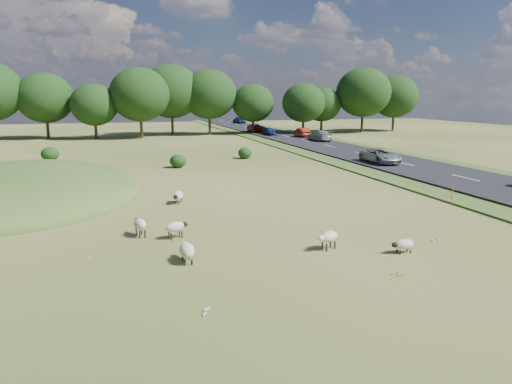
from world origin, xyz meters
TOP-DOWN VIEW (x-y plane):
  - ground at (0.00, 20.00)m, footprint 160.00×160.00m
  - mound at (-12.00, 12.00)m, footprint 16.00×20.00m
  - road at (20.00, 30.00)m, footprint 8.00×150.00m
  - treeline at (-1.06, 55.44)m, footprint 96.28×14.66m
  - shrubs at (-3.59, 25.83)m, footprint 20.91×9.79m
  - marker_post at (13.27, 1.35)m, footprint 0.06×0.06m
  - sheep_0 at (-3.05, -3.51)m, footprint 0.59×1.32m
  - sheep_1 at (5.68, -5.02)m, footprint 1.04×0.49m
  - sheep_2 at (-4.64, 0.46)m, footprint 0.72×1.21m
  - sheep_3 at (2.89, -3.73)m, footprint 1.17×0.84m
  - sheep_5 at (-2.14, 6.73)m, footprint 0.88×1.32m
  - sheep_6 at (-3.09, -0.35)m, footprint 1.15×0.77m
  - car_2 at (21.90, 45.97)m, footprint 1.43×4.10m
  - car_3 at (21.90, 39.25)m, footprint 2.07×5.08m
  - car_4 at (18.10, 57.85)m, footprint 2.34×5.08m
  - car_5 at (18.10, 17.04)m, footprint 2.23×4.84m
  - car_6 at (21.90, 85.11)m, footprint 2.13×5.25m
  - car_7 at (18.10, 50.49)m, footprint 1.45×3.61m

SIDE VIEW (x-z plane):
  - ground at x=0.00m, z-range 0.00..0.00m
  - mound at x=-12.00m, z-range -2.00..2.00m
  - road at x=20.00m, z-range 0.00..0.25m
  - sheep_1 at x=5.68m, z-range 0.08..0.67m
  - sheep_5 at x=-2.14m, z-range 0.10..0.83m
  - sheep_0 at x=-3.05m, z-range 0.10..0.87m
  - sheep_6 at x=-3.09m, z-range 0.16..0.95m
  - sheep_3 at x=2.89m, z-range 0.16..0.98m
  - sheep_2 at x=-4.64m, z-range 0.17..1.01m
  - marker_post at x=13.27m, z-range 0.00..1.20m
  - shrubs at x=-3.59m, z-range -0.05..1.35m
  - car_7 at x=18.10m, z-range 0.25..1.48m
  - car_5 at x=18.10m, z-range 0.25..1.60m
  - car_2 at x=21.90m, z-range 0.25..1.60m
  - car_4 at x=18.10m, z-range 0.25..1.66m
  - car_3 at x=21.90m, z-range 0.25..1.73m
  - car_6 at x=21.90m, z-range 0.25..1.77m
  - treeline at x=-1.06m, z-range 0.72..12.41m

